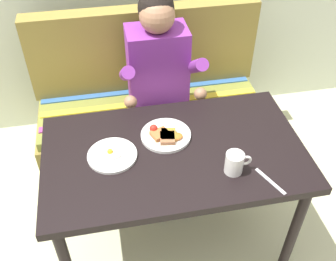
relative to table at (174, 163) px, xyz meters
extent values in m
plane|color=beige|center=(0.00, 0.00, -0.65)|extent=(8.00, 8.00, 0.00)
cube|color=black|center=(0.00, 0.00, 0.06)|extent=(1.20, 0.70, 0.04)
cylinder|color=black|center=(0.54, -0.29, -0.30)|extent=(0.05, 0.05, 0.69)
cylinder|color=black|center=(-0.54, 0.29, -0.30)|extent=(0.05, 0.05, 0.69)
cylinder|color=black|center=(0.54, 0.29, -0.30)|extent=(0.05, 0.05, 0.69)
cube|color=olive|center=(0.00, 0.72, -0.45)|extent=(1.44, 0.56, 0.40)
cube|color=olive|center=(0.00, 0.72, -0.22)|extent=(1.40, 0.52, 0.06)
cube|color=olive|center=(0.00, 0.94, 0.08)|extent=(1.44, 0.12, 0.54)
cube|color=#93387A|center=(0.00, 0.58, -0.18)|extent=(1.38, 0.05, 0.01)
cube|color=yellow|center=(0.00, 0.72, -0.18)|extent=(1.38, 0.05, 0.01)
cube|color=#336099|center=(0.00, 0.86, -0.18)|extent=(1.38, 0.05, 0.01)
cube|color=#7B2E8E|center=(0.04, 0.66, 0.11)|extent=(0.34, 0.22, 0.48)
sphere|color=#9E7051|center=(0.04, 0.64, 0.44)|extent=(0.19, 0.19, 0.19)
sphere|color=black|center=(0.04, 0.67, 0.47)|extent=(0.19, 0.19, 0.19)
cylinder|color=#7B2E8E|center=(-0.15, 0.52, 0.18)|extent=(0.07, 0.29, 0.23)
cylinder|color=#7B2E8E|center=(0.23, 0.52, 0.18)|extent=(0.07, 0.29, 0.23)
sphere|color=#9E7051|center=(-0.15, 0.40, 0.08)|extent=(0.07, 0.07, 0.07)
sphere|color=#9E7051|center=(0.23, 0.40, 0.08)|extent=(0.07, 0.07, 0.07)
cylinder|color=#232333|center=(-0.05, 0.49, -0.13)|extent=(0.09, 0.34, 0.09)
cylinder|color=#232333|center=(-0.05, 0.32, -0.39)|extent=(0.08, 0.08, 0.52)
cube|color=black|center=(-0.05, 0.26, -0.62)|extent=(0.09, 0.20, 0.05)
cylinder|color=#232333|center=(0.12, 0.49, -0.13)|extent=(0.09, 0.34, 0.09)
cylinder|color=#232333|center=(0.12, 0.32, -0.39)|extent=(0.08, 0.08, 0.52)
cube|color=black|center=(0.12, 0.26, -0.62)|extent=(0.09, 0.20, 0.05)
cylinder|color=white|center=(-0.02, 0.10, 0.09)|extent=(0.24, 0.24, 0.02)
cube|color=brown|center=(-0.02, 0.06, 0.11)|extent=(0.08, 0.09, 0.02)
cube|color=olive|center=(-0.01, 0.08, 0.11)|extent=(0.08, 0.09, 0.02)
cube|color=#A25F31|center=(-0.05, 0.09, 0.11)|extent=(0.10, 0.09, 0.02)
sphere|color=red|center=(-0.07, 0.13, 0.12)|extent=(0.04, 0.04, 0.04)
ellipsoid|color=#CC6623|center=(0.02, 0.06, 0.11)|extent=(0.06, 0.05, 0.02)
cylinder|color=white|center=(-0.28, 0.01, 0.09)|extent=(0.22, 0.22, 0.01)
ellipsoid|color=white|center=(-0.28, 0.01, 0.10)|extent=(0.09, 0.08, 0.01)
sphere|color=yellow|center=(-0.29, 0.02, 0.11)|extent=(0.03, 0.03, 0.03)
cylinder|color=white|center=(0.22, -0.18, 0.13)|extent=(0.08, 0.08, 0.10)
cylinder|color=brown|center=(0.22, -0.18, 0.18)|extent=(0.07, 0.07, 0.01)
torus|color=white|center=(0.28, -0.18, 0.14)|extent=(0.05, 0.01, 0.05)
cube|color=silver|center=(0.36, -0.26, 0.08)|extent=(0.08, 0.16, 0.00)
camera|label=1|loc=(-0.28, -1.26, 1.35)|focal=42.13mm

